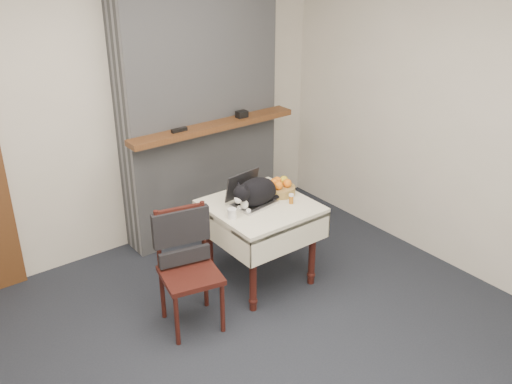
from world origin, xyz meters
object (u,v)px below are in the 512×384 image
laptop (249,196)px  cat (257,192)px  side_table (260,217)px  pill_bottle (291,199)px  chair (185,251)px  cream_jar (232,214)px  fruit_basket (280,188)px

laptop → cat: size_ratio=0.66×
laptop → side_table: bearing=-63.3°
pill_bottle → chair: size_ratio=0.09×
cream_jar → pill_bottle: (0.52, -0.08, 0.00)m
cream_jar → chair: chair is taller
chair → cat: bearing=19.6°
laptop → chair: (-0.69, -0.16, -0.18)m
pill_bottle → fruit_basket: 0.20m
side_table → cat: size_ratio=1.43×
laptop → fruit_basket: size_ratio=1.53×
side_table → laptop: laptop is taller
laptop → cat: (0.03, -0.06, 0.05)m
cat → chair: bearing=172.1°
cat → pill_bottle: 0.28m
laptop → cat: bearing=-75.4°
side_table → fruit_basket: size_ratio=3.29×
cream_jar → laptop: bearing=27.1°
cat → fruit_basket: cat is taller
pill_bottle → fruit_basket: (0.05, 0.19, 0.01)m
pill_bottle → chair: 0.96m
side_table → cream_jar: (-0.31, -0.06, 0.15)m
fruit_basket → chair: bearing=-172.2°
laptop → fruit_basket: (0.30, -0.02, -0.01)m
side_table → pill_bottle: size_ratio=9.67×
pill_bottle → chair: chair is taller
fruit_basket → chair: size_ratio=0.26×
cat → cream_jar: bearing=178.6°
cream_jar → pill_bottle: 0.52m
pill_bottle → chair: bearing=176.7°
cat → pill_bottle: (0.23, -0.15, -0.07)m
cream_jar → fruit_basket: fruit_basket is taller
side_table → chair: (-0.74, -0.08, -0.01)m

